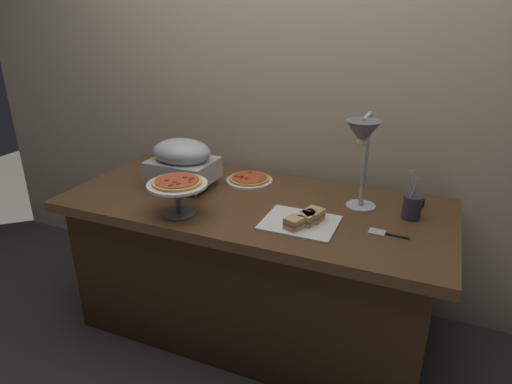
{
  "coord_description": "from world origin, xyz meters",
  "views": [
    {
      "loc": [
        0.8,
        -1.85,
        1.65
      ],
      "look_at": [
        0.01,
        0.0,
        0.81
      ],
      "focal_mm": 31.2,
      "sensor_mm": 36.0,
      "label": 1
    }
  ],
  "objects_px": {
    "sauce_cup_far": "(417,202)",
    "utensil_holder": "(412,206)",
    "sauce_cup_near": "(164,168)",
    "sandwich_platter": "(303,221)",
    "serving_spatula": "(387,234)",
    "chafing_dish": "(182,160)",
    "pizza_plate_front": "(249,179)",
    "heat_lamp": "(363,142)",
    "pizza_plate_center": "(177,187)"
  },
  "relations": [
    {
      "from": "sandwich_platter",
      "to": "serving_spatula",
      "type": "distance_m",
      "value": 0.36
    },
    {
      "from": "sandwich_platter",
      "to": "sauce_cup_near",
      "type": "bearing_deg",
      "value": 160.07
    },
    {
      "from": "heat_lamp",
      "to": "sauce_cup_far",
      "type": "distance_m",
      "value": 0.48
    },
    {
      "from": "chafing_dish",
      "to": "sauce_cup_near",
      "type": "relative_size",
      "value": 5.57
    },
    {
      "from": "chafing_dish",
      "to": "heat_lamp",
      "type": "bearing_deg",
      "value": -1.26
    },
    {
      "from": "sandwich_platter",
      "to": "sauce_cup_near",
      "type": "height_order",
      "value": "sandwich_platter"
    },
    {
      "from": "chafing_dish",
      "to": "sauce_cup_far",
      "type": "bearing_deg",
      "value": 10.75
    },
    {
      "from": "heat_lamp",
      "to": "utensil_holder",
      "type": "height_order",
      "value": "heat_lamp"
    },
    {
      "from": "pizza_plate_front",
      "to": "heat_lamp",
      "type": "bearing_deg",
      "value": -19.2
    },
    {
      "from": "chafing_dish",
      "to": "pizza_plate_front",
      "type": "height_order",
      "value": "chafing_dish"
    },
    {
      "from": "pizza_plate_center",
      "to": "sauce_cup_far",
      "type": "distance_m",
      "value": 1.15
    },
    {
      "from": "sauce_cup_far",
      "to": "utensil_holder",
      "type": "distance_m",
      "value": 0.16
    },
    {
      "from": "pizza_plate_front",
      "to": "pizza_plate_center",
      "type": "bearing_deg",
      "value": -104.12
    },
    {
      "from": "sauce_cup_near",
      "to": "utensil_holder",
      "type": "bearing_deg",
      "value": -3.75
    },
    {
      "from": "pizza_plate_front",
      "to": "utensil_holder",
      "type": "height_order",
      "value": "utensil_holder"
    },
    {
      "from": "chafing_dish",
      "to": "serving_spatula",
      "type": "height_order",
      "value": "chafing_dish"
    },
    {
      "from": "chafing_dish",
      "to": "sauce_cup_near",
      "type": "height_order",
      "value": "chafing_dish"
    },
    {
      "from": "chafing_dish",
      "to": "pizza_plate_center",
      "type": "bearing_deg",
      "value": -61.85
    },
    {
      "from": "sandwich_platter",
      "to": "pizza_plate_front",
      "type": "bearing_deg",
      "value": 137.9
    },
    {
      "from": "sauce_cup_near",
      "to": "sauce_cup_far",
      "type": "distance_m",
      "value": 1.4
    },
    {
      "from": "pizza_plate_front",
      "to": "sauce_cup_far",
      "type": "relative_size",
      "value": 3.89
    },
    {
      "from": "pizza_plate_front",
      "to": "sandwich_platter",
      "type": "xyz_separation_m",
      "value": [
        0.43,
        -0.39,
        0.01
      ]
    },
    {
      "from": "pizza_plate_center",
      "to": "sandwich_platter",
      "type": "distance_m",
      "value": 0.58
    },
    {
      "from": "heat_lamp",
      "to": "sauce_cup_near",
      "type": "bearing_deg",
      "value": 171.32
    },
    {
      "from": "sandwich_platter",
      "to": "serving_spatula",
      "type": "bearing_deg",
      "value": 8.26
    },
    {
      "from": "utensil_holder",
      "to": "sauce_cup_near",
      "type": "bearing_deg",
      "value": 176.25
    },
    {
      "from": "pizza_plate_center",
      "to": "heat_lamp",
      "type": "bearing_deg",
      "value": 21.05
    },
    {
      "from": "pizza_plate_front",
      "to": "pizza_plate_center",
      "type": "distance_m",
      "value": 0.54
    },
    {
      "from": "heat_lamp",
      "to": "sauce_cup_near",
      "type": "relative_size",
      "value": 7.72
    },
    {
      "from": "serving_spatula",
      "to": "utensil_holder",
      "type": "bearing_deg",
      "value": 69.7
    },
    {
      "from": "sauce_cup_near",
      "to": "sauce_cup_far",
      "type": "bearing_deg",
      "value": 2.73
    },
    {
      "from": "chafing_dish",
      "to": "heat_lamp",
      "type": "relative_size",
      "value": 0.72
    },
    {
      "from": "heat_lamp",
      "to": "sauce_cup_far",
      "type": "bearing_deg",
      "value": 44.47
    },
    {
      "from": "pizza_plate_front",
      "to": "chafing_dish",
      "type": "bearing_deg",
      "value": -146.07
    },
    {
      "from": "chafing_dish",
      "to": "serving_spatula",
      "type": "bearing_deg",
      "value": -7.34
    },
    {
      "from": "chafing_dish",
      "to": "sauce_cup_far",
      "type": "relative_size",
      "value": 5.1
    },
    {
      "from": "chafing_dish",
      "to": "sauce_cup_far",
      "type": "xyz_separation_m",
      "value": [
        1.17,
        0.22,
        -0.13
      ]
    },
    {
      "from": "utensil_holder",
      "to": "pizza_plate_front",
      "type": "bearing_deg",
      "value": 171.16
    },
    {
      "from": "pizza_plate_front",
      "to": "pizza_plate_center",
      "type": "height_order",
      "value": "pizza_plate_center"
    },
    {
      "from": "heat_lamp",
      "to": "utensil_holder",
      "type": "bearing_deg",
      "value": 20.35
    },
    {
      "from": "pizza_plate_front",
      "to": "serving_spatula",
      "type": "xyz_separation_m",
      "value": [
        0.78,
        -0.34,
        -0.01
      ]
    },
    {
      "from": "sauce_cup_far",
      "to": "pizza_plate_center",
      "type": "bearing_deg",
      "value": -152.0
    },
    {
      "from": "chafing_dish",
      "to": "sandwich_platter",
      "type": "distance_m",
      "value": 0.76
    },
    {
      "from": "sauce_cup_far",
      "to": "utensil_holder",
      "type": "xyz_separation_m",
      "value": [
        -0.02,
        -0.16,
        0.04
      ]
    },
    {
      "from": "pizza_plate_center",
      "to": "sauce_cup_near",
      "type": "height_order",
      "value": "pizza_plate_center"
    },
    {
      "from": "pizza_plate_center",
      "to": "sauce_cup_near",
      "type": "distance_m",
      "value": 0.62
    },
    {
      "from": "chafing_dish",
      "to": "sauce_cup_near",
      "type": "distance_m",
      "value": 0.3
    },
    {
      "from": "sandwich_platter",
      "to": "heat_lamp",
      "type": "bearing_deg",
      "value": 40.56
    },
    {
      "from": "sauce_cup_near",
      "to": "heat_lamp",
      "type": "bearing_deg",
      "value": -8.68
    },
    {
      "from": "sauce_cup_far",
      "to": "serving_spatula",
      "type": "bearing_deg",
      "value": -104.35
    }
  ]
}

